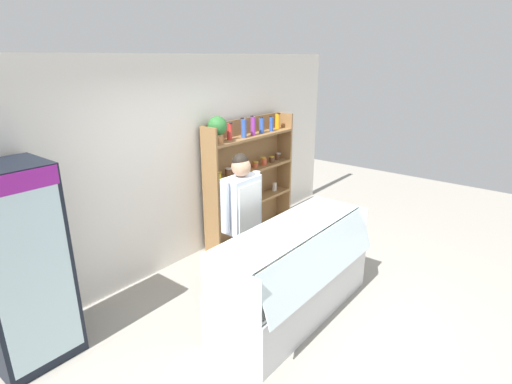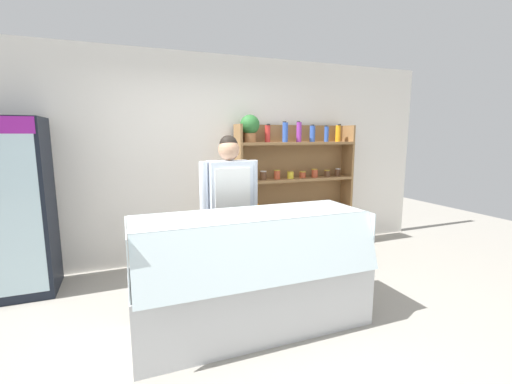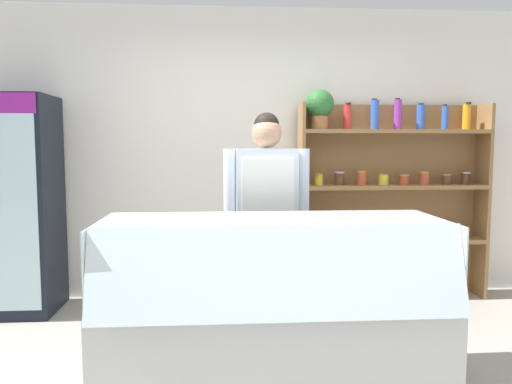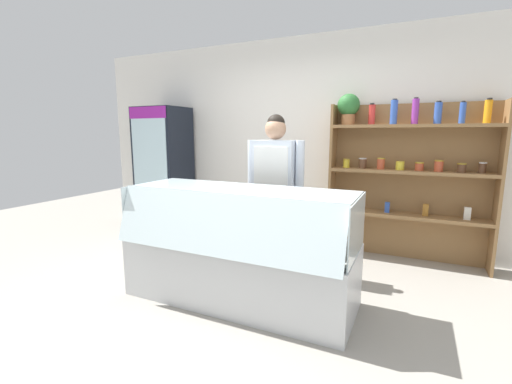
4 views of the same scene
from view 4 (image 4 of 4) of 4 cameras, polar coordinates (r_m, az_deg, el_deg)
ground_plane at (r=3.14m, az=-1.81°, el=-18.26°), size 12.00×12.00×0.00m
back_wall at (r=4.62m, az=9.39°, el=8.10°), size 6.80×0.10×2.70m
drinks_fridge at (r=5.31m, az=-15.07°, el=3.48°), size 0.69×0.60×1.85m
shelving_unit at (r=4.25m, az=23.16°, el=3.66°), size 1.74×0.29×1.93m
deli_display_case at (r=3.11m, az=-2.85°, el=-12.23°), size 2.01×0.80×1.01m
shop_clerk at (r=3.58m, az=3.16°, el=1.93°), size 0.63×0.25×1.66m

